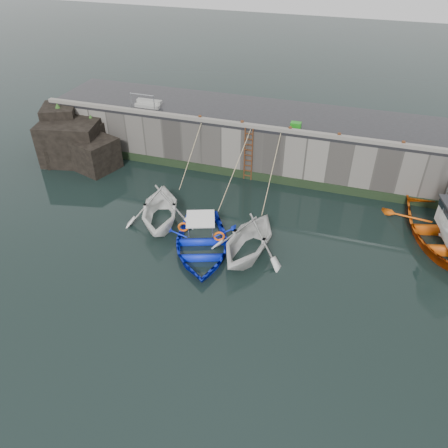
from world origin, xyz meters
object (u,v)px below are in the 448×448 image
(bollard_d, at_px, (339,136))
(bollard_e, at_px, (403,144))
(fish_crate, at_px, (296,125))
(ladder, at_px, (248,155))
(bollard_b, at_px, (242,123))
(bollard_c, at_px, (290,129))
(boat_near_blacktrim, at_px, (248,253))
(bollard_a, at_px, (200,118))
(boat_near_white, at_px, (161,222))
(boat_far_orange, at_px, (446,232))
(boat_near_blue, at_px, (201,249))

(bollard_d, bearing_deg, bollard_e, 0.00)
(fish_crate, distance_m, bollard_e, 5.65)
(ladder, bearing_deg, bollard_b, 146.14)
(bollard_c, bearing_deg, boat_near_blacktrim, -92.73)
(boat_near_blacktrim, bearing_deg, fish_crate, 94.90)
(boat_near_blacktrim, xyz_separation_m, bollard_a, (-4.87, 6.95, 3.30))
(boat_near_white, distance_m, fish_crate, 9.15)
(boat_near_blacktrim, bearing_deg, boat_far_orange, 32.82)
(ladder, height_order, boat_far_orange, boat_far_orange)
(boat_far_orange, height_order, bollard_e, boat_far_orange)
(boat_near_blue, bearing_deg, ladder, 67.30)
(bollard_c, bearing_deg, bollard_a, 180.00)
(boat_far_orange, bearing_deg, boat_near_blacktrim, -169.71)
(bollard_b, bearing_deg, boat_near_blue, -88.67)
(ladder, bearing_deg, boat_near_white, -118.38)
(bollard_e, bearing_deg, boat_near_blacktrim, -131.43)
(bollard_c, bearing_deg, bollard_e, 0.00)
(boat_near_blacktrim, relative_size, bollard_a, 15.61)
(bollard_c, xyz_separation_m, bollard_e, (5.80, 0.00, 0.00))
(boat_near_blue, height_order, bollard_d, bollard_d)
(bollard_a, bearing_deg, boat_near_white, -90.24)
(ladder, bearing_deg, fish_crate, 22.40)
(fish_crate, xyz_separation_m, bollard_a, (-5.39, -0.65, -0.01))
(ladder, height_order, fish_crate, fish_crate)
(boat_near_blue, xyz_separation_m, fish_crate, (2.72, 7.94, 3.31))
(bollard_b, xyz_separation_m, bollard_d, (5.30, 0.00, 0.00))
(bollard_b, bearing_deg, boat_far_orange, -15.53)
(ladder, xyz_separation_m, boat_far_orange, (10.57, -2.74, -1.12))
(boat_near_white, xyz_separation_m, bollard_e, (11.02, 5.93, 3.30))
(bollard_c, height_order, bollard_e, same)
(bollard_b, height_order, bollard_c, same)
(boat_far_orange, height_order, bollard_d, boat_far_orange)
(boat_near_blacktrim, xyz_separation_m, boat_far_orange, (8.71, 3.87, 0.47))
(boat_near_blacktrim, relative_size, bollard_e, 15.61)
(boat_near_blue, bearing_deg, boat_near_white, 133.36)
(ladder, distance_m, bollard_b, 1.81)
(boat_near_white, height_order, bollard_a, bollard_a)
(bollard_c, bearing_deg, boat_far_orange, -20.17)
(ladder, xyz_separation_m, fish_crate, (2.39, 0.99, 1.72))
(boat_near_blacktrim, bearing_deg, bollard_e, 57.42)
(boat_near_blue, relative_size, bollard_b, 18.70)
(fish_crate, relative_size, bollard_a, 2.05)
(ladder, xyz_separation_m, bollard_a, (-3.00, 0.34, 1.71))
(boat_near_white, relative_size, boat_near_blue, 0.84)
(ladder, relative_size, bollard_e, 11.43)
(ladder, distance_m, boat_far_orange, 10.98)
(bollard_c, bearing_deg, bollard_d, 0.00)
(fish_crate, bearing_deg, boat_near_blue, -109.99)
(boat_near_white, bearing_deg, fish_crate, 31.64)
(bollard_c, xyz_separation_m, bollard_d, (2.60, 0.00, 0.00))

